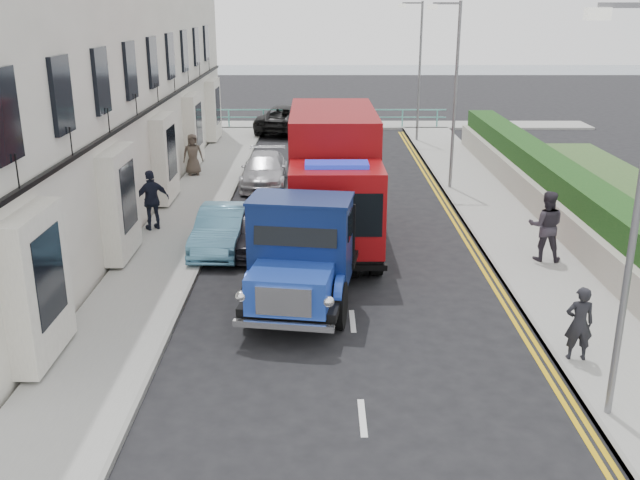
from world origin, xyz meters
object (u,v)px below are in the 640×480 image
Objects in this scene: red_lorry at (333,174)px; parked_car_front at (257,229)px; lamp_far at (418,64)px; pedestrian_east_near at (579,323)px; lamp_near at (631,198)px; bedford_lorry at (302,258)px; lamp_mid at (452,86)px.

parked_car_front is (-2.25, -0.92, -1.43)m from red_lorry.
pedestrian_east_near is at bearing -89.47° from lamp_far.
lamp_near is 4.51× the size of pedestrian_east_near.
lamp_far is 24.22m from pedestrian_east_near.
parked_car_front is 9.91m from pedestrian_east_near.
bedford_lorry reaches higher than pedestrian_east_near.
lamp_far is at bearing -86.58° from pedestrian_east_near.
red_lorry is 2.00× the size of parked_car_front.
lamp_near reaches higher than bedford_lorry.
bedford_lorry is 1.62× the size of parked_car_front.
lamp_near is at bearing -33.18° from bedford_lorry.
lamp_mid is 12.72m from bedford_lorry.
parked_car_front is (-6.78, -17.00, -3.37)m from lamp_far.
lamp_far is at bearing 61.46° from parked_car_front.
bedford_lorry reaches higher than parked_car_front.
pedestrian_east_near is at bearing -51.87° from parked_car_front.
bedford_lorry is at bearing -77.93° from parked_car_front.
red_lorry is at bearing -56.21° from pedestrian_east_near.
bedford_lorry is at bearing -104.12° from lamp_far.
pedestrian_east_near is at bearing -18.04° from bedford_lorry.
lamp_mid is 10.31m from parked_car_front.
parked_car_front is at bearing -42.18° from pedestrian_east_near.
lamp_near is 1.00× the size of lamp_mid.
red_lorry reaches higher than pedestrian_east_near.
lamp_mid is (0.00, 16.00, 0.00)m from lamp_near.
lamp_far is 0.95× the size of red_lorry.
red_lorry is at bearing -105.73° from lamp_far.
red_lorry is at bearing -126.68° from lamp_mid.
lamp_near is 0.95× the size of red_lorry.
lamp_mid is at bearing -90.00° from lamp_far.
lamp_far is at bearing 90.00° from lamp_near.
lamp_near is at bearing 86.48° from pedestrian_east_near.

